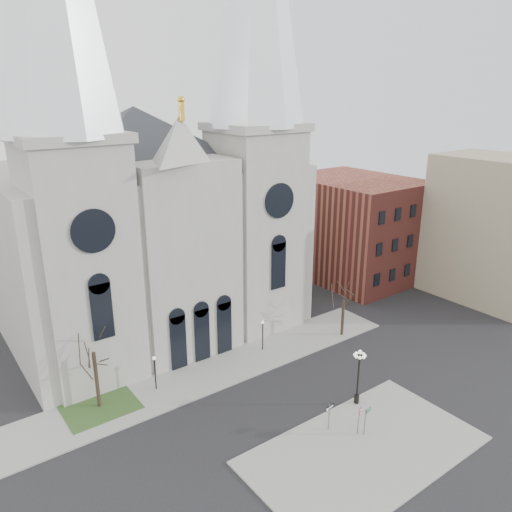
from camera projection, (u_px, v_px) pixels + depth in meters
ground at (290, 431)px, 39.41m from camera, size 160.00×160.00×0.00m
sidewalk_near at (364, 450)px, 37.27m from camera, size 18.00×10.00×0.14m
sidewalk_far at (216, 370)px, 47.78m from camera, size 40.00×6.00×0.14m
grass_patch at (100, 406)px, 42.34m from camera, size 6.00×5.00×0.18m
cathedral at (150, 163)px, 50.95m from camera, size 33.00×26.66×54.00m
bg_building_brick at (353, 227)px, 70.85m from camera, size 14.00×18.00×14.00m
bg_building_tan at (492, 229)px, 62.52m from camera, size 10.00×14.00×18.00m
tree_left at (93, 349)px, 40.59m from camera, size 3.20×3.20×7.50m
tree_right at (344, 298)px, 53.30m from camera, size 3.20×3.20×6.00m
ped_lamp_left at (155, 367)px, 44.06m from camera, size 0.32×0.32×3.26m
ped_lamp_right at (263, 330)px, 50.82m from camera, size 0.32×0.32×3.26m
stop_sign at (359, 414)px, 38.42m from camera, size 0.88×0.14×2.44m
globe_lamp at (359, 370)px, 41.73m from camera, size 1.14×1.14×5.10m
one_way_sign at (329, 412)px, 38.99m from camera, size 1.00×0.18×2.28m
street_name_sign at (366, 419)px, 38.47m from camera, size 0.72×0.19×2.28m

